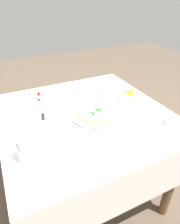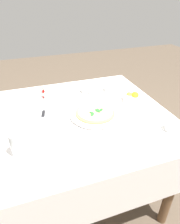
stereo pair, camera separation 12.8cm
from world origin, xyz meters
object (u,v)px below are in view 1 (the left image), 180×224
hot_sauce_bottle (39,96)px  coffee_cup_near_right (105,88)px  pepper_shaker (37,96)px  water_glass_far_right (25,150)px  napkin_folded (44,123)px  pizza_plate (95,114)px  coffee_cup_right_edge (82,90)px  salt_shaker (42,98)px  coffee_cup_back_corner (172,122)px  dinner_knife (44,122)px  pizza (95,112)px  citrus_bowl (129,95)px

hot_sauce_bottle → coffee_cup_near_right: bearing=81.6°
coffee_cup_near_right → pepper_shaker: bearing=-101.3°
water_glass_far_right → napkin_folded: size_ratio=0.54×
pizza_plate → water_glass_far_right: size_ratio=2.51×
water_glass_far_right → hot_sauce_bottle: water_glass_far_right is taller
coffee_cup_right_edge → napkin_folded: coffee_cup_right_edge is taller
water_glass_far_right → napkin_folded: water_glass_far_right is taller
hot_sauce_bottle → salt_shaker: bearing=19.7°
coffee_cup_near_right → salt_shaker: bearing=-95.3°
coffee_cup_back_corner → dinner_knife: (-0.34, -0.68, -0.00)m
pepper_shaker → coffee_cup_right_edge: bearing=80.5°
coffee_cup_near_right → water_glass_far_right: (0.49, -0.69, 0.03)m
pizza_plate → salt_shaker: 0.42m
pizza → napkin_folded: 0.32m
pizza → salt_shaker: salt_shaker is taller
citrus_bowl → pepper_shaker: citrus_bowl is taller
coffee_cup_near_right → hot_sauce_bottle: (-0.07, -0.50, 0.01)m
coffee_cup_right_edge → water_glass_far_right: bearing=-44.1°
coffee_cup_right_edge → coffee_cup_back_corner: (0.63, 0.30, 0.00)m
citrus_bowl → pizza_plate: bearing=-73.6°
water_glass_far_right → salt_shaker: water_glass_far_right is taller
coffee_cup_right_edge → coffee_cup_near_right: 0.18m
water_glass_far_right → citrus_bowl: (-0.30, 0.80, -0.03)m
coffee_cup_right_edge → dinner_knife: size_ratio=0.68×
coffee_cup_back_corner → water_glass_far_right: (-0.09, -0.82, 0.03)m
pizza_plate → coffee_cup_back_corner: coffee_cup_back_corner is taller
napkin_folded → dinner_knife: (0.00, -0.00, 0.01)m
pizza_plate → dinner_knife: 0.32m
pizza → coffee_cup_back_corner: size_ratio=1.89×
coffee_cup_right_edge → coffee_cup_back_corner: size_ratio=1.01×
citrus_bowl → dinner_knife: bearing=-85.0°
coffee_cup_near_right → salt_shaker: 0.49m
coffee_cup_right_edge → pepper_shaker: (-0.06, -0.33, -0.00)m
pepper_shaker → hot_sauce_bottle: bearing=19.7°
pizza → hot_sauce_bottle: size_ratio=2.96×
hot_sauce_bottle → coffee_cup_right_edge: bearing=85.2°
hot_sauce_bottle → citrus_bowl: bearing=66.4°
coffee_cup_near_right → napkin_folded: 0.60m
salt_shaker → pepper_shaker: bearing=-160.3°
pizza → coffee_cup_back_corner: (0.29, 0.35, 0.00)m
hot_sauce_bottle → water_glass_far_right: bearing=-19.4°
pizza_plate → dinner_knife: dinner_knife is taller
pizza → dinner_knife: pizza is taller
citrus_bowl → pepper_shaker: 0.67m
pizza_plate → hot_sauce_bottle: 0.45m
dinner_knife → salt_shaker: bearing=179.9°
pizza → pepper_shaker: pepper_shaker is taller
salt_shaker → pizza_plate: bearing=38.2°
coffee_cup_back_corner → napkin_folded: coffee_cup_back_corner is taller
pepper_shaker → water_glass_far_right: bearing=-17.7°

